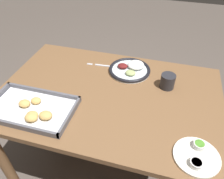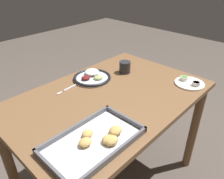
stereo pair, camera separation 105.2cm
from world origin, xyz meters
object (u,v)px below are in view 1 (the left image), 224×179
saucer_plate (197,156)px  drinking_cup (168,81)px  dinner_plate (130,69)px  baking_tray (32,109)px  fork (105,66)px

saucer_plate → drinking_cup: drinking_cup is taller
dinner_plate → drinking_cup: drinking_cup is taller
saucer_plate → baking_tray: size_ratio=0.44×
drinking_cup → baking_tray: bearing=30.7°
saucer_plate → baking_tray: 0.77m
fork → drinking_cup: 0.40m
dinner_plate → saucer_plate: size_ratio=1.34×
dinner_plate → drinking_cup: size_ratio=3.09×
fork → drinking_cup: drinking_cup is taller
fork → saucer_plate: 0.75m
dinner_plate → saucer_plate: (-0.38, 0.51, -0.00)m
fork → baking_tray: baking_tray is taller
fork → dinner_plate: bearing=172.9°
saucer_plate → baking_tray: (0.77, -0.05, 0.00)m
drinking_cup → saucer_plate: bearing=110.4°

